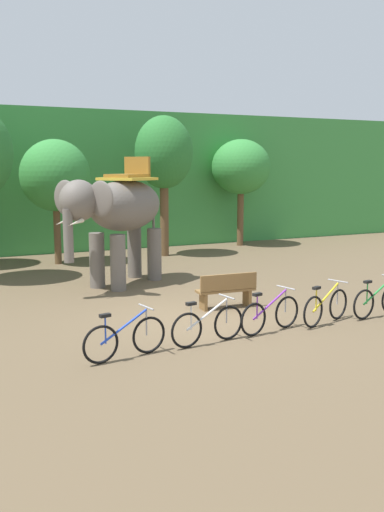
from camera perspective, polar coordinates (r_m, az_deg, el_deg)
The scene contains 12 objects.
ground_plane at distance 13.12m, azimuth 0.59°, elevation -6.34°, with size 80.00×80.00×0.00m, color brown.
foliage_hedge at distance 26.23m, azimuth -13.01°, elevation 7.57°, with size 36.00×6.00×5.79m, color #3D8E42.
tree_far_left at distance 20.60m, azimuth -13.75°, elevation 7.92°, with size 2.47×2.47×4.44m.
tree_center_right at distance 21.92m, azimuth -2.88°, elevation 10.34°, with size 2.25×2.25×5.42m.
tree_center_left at distance 24.91m, azimuth 5.01°, elevation 8.96°, with size 2.57×2.57×4.66m.
elephant at distance 16.49m, azimuth -7.47°, elevation 4.54°, with size 3.99×3.33×3.78m.
bike_blue at distance 10.44m, azimuth -6.81°, elevation -8.29°, with size 1.69×0.52×0.92m.
bike_white at distance 11.19m, azimuth 1.63°, elevation -7.03°, with size 1.70×0.52×0.92m.
bike_purple at distance 12.09m, azimuth 7.97°, elevation -5.89°, with size 1.68×0.56×0.92m.
bike_yellow at distance 12.96m, azimuth 13.46°, elevation -5.03°, with size 1.64×0.69×0.92m.
bike_green at distance 13.89m, azimuth 18.37°, elevation -4.30°, with size 1.70×0.52×0.92m.
wooden_bench at distance 13.93m, azimuth 3.56°, elevation -3.41°, with size 1.52×0.50×0.89m.
Camera 1 is at (-5.45, -11.42, 3.50)m, focal length 39.34 mm.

